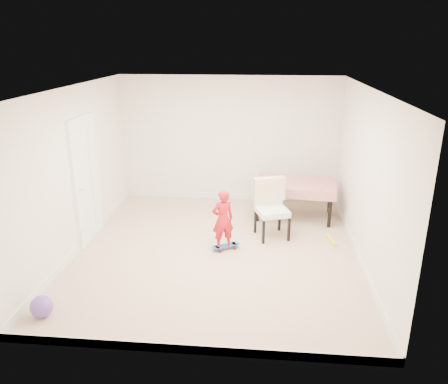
# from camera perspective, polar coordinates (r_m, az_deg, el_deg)

# --- Properties ---
(ground) EXTENTS (5.00, 5.00, 0.00)m
(ground) POSITION_cam_1_polar(r_m,az_deg,el_deg) (7.19, -0.95, -7.67)
(ground) COLOR tan
(ground) RESTS_ON ground
(ceiling) EXTENTS (4.50, 5.00, 0.04)m
(ceiling) POSITION_cam_1_polar(r_m,az_deg,el_deg) (6.45, -1.08, 13.24)
(ceiling) COLOR white
(ceiling) RESTS_ON wall_back
(wall_back) EXTENTS (4.50, 0.04, 2.60)m
(wall_back) POSITION_cam_1_polar(r_m,az_deg,el_deg) (9.09, 0.71, 6.83)
(wall_back) COLOR white
(wall_back) RESTS_ON ground
(wall_front) EXTENTS (4.50, 0.04, 2.60)m
(wall_front) POSITION_cam_1_polar(r_m,az_deg,el_deg) (4.41, -4.57, -7.10)
(wall_front) COLOR white
(wall_front) RESTS_ON ground
(wall_left) EXTENTS (0.04, 5.00, 2.60)m
(wall_left) POSITION_cam_1_polar(r_m,az_deg,el_deg) (7.29, -18.74, 2.64)
(wall_left) COLOR white
(wall_left) RESTS_ON ground
(wall_right) EXTENTS (0.04, 5.00, 2.60)m
(wall_right) POSITION_cam_1_polar(r_m,az_deg,el_deg) (6.83, 17.92, 1.67)
(wall_right) COLOR white
(wall_right) RESTS_ON ground
(door) EXTENTS (0.11, 0.94, 2.11)m
(door) POSITION_cam_1_polar(r_m,az_deg,el_deg) (7.62, -17.59, 1.31)
(door) COLOR white
(door) RESTS_ON ground
(baseboard_back) EXTENTS (4.50, 0.02, 0.12)m
(baseboard_back) POSITION_cam_1_polar(r_m,az_deg,el_deg) (9.45, 0.69, -0.52)
(baseboard_back) COLOR white
(baseboard_back) RESTS_ON ground
(baseboard_front) EXTENTS (4.50, 0.02, 0.12)m
(baseboard_front) POSITION_cam_1_polar(r_m,az_deg,el_deg) (5.08, -4.20, -19.80)
(baseboard_front) COLOR white
(baseboard_front) RESTS_ON ground
(baseboard_left) EXTENTS (0.02, 5.00, 0.12)m
(baseboard_left) POSITION_cam_1_polar(r_m,az_deg,el_deg) (7.71, -17.83, -6.21)
(baseboard_left) COLOR white
(baseboard_left) RESTS_ON ground
(baseboard_right) EXTENTS (0.02, 5.00, 0.12)m
(baseboard_right) POSITION_cam_1_polar(r_m,az_deg,el_deg) (7.29, 17.00, -7.66)
(baseboard_right) COLOR white
(baseboard_right) RESTS_ON ground
(dining_table) EXTENTS (1.62, 1.14, 0.71)m
(dining_table) POSITION_cam_1_polar(r_m,az_deg,el_deg) (8.52, 9.21, -0.93)
(dining_table) COLOR red
(dining_table) RESTS_ON ground
(dining_chair) EXTENTS (0.73, 0.78, 1.02)m
(dining_chair) POSITION_cam_1_polar(r_m,az_deg,el_deg) (7.52, 6.33, -2.28)
(dining_chair) COLOR silver
(dining_chair) RESTS_ON ground
(skateboard) EXTENTS (0.51, 0.40, 0.07)m
(skateboard) POSITION_cam_1_polar(r_m,az_deg,el_deg) (7.22, 0.23, -7.22)
(skateboard) COLOR blue
(skateboard) RESTS_ON ground
(child) EXTENTS (0.43, 0.37, 1.00)m
(child) POSITION_cam_1_polar(r_m,az_deg,el_deg) (7.01, -0.16, -3.88)
(child) COLOR red
(child) RESTS_ON ground
(balloon) EXTENTS (0.28, 0.28, 0.28)m
(balloon) POSITION_cam_1_polar(r_m,az_deg,el_deg) (6.01, -22.73, -13.63)
(balloon) COLOR #6A47AB
(balloon) RESTS_ON ground
(foam_toy) EXTENTS (0.14, 0.40, 0.06)m
(foam_toy) POSITION_cam_1_polar(r_m,az_deg,el_deg) (7.70, 13.84, -6.11)
(foam_toy) COLOR yellow
(foam_toy) RESTS_ON ground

